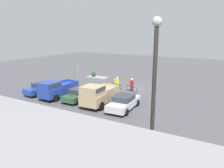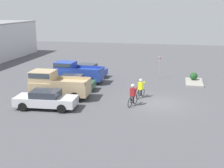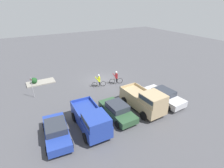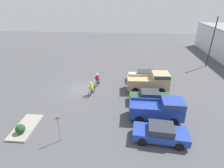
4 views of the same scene
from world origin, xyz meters
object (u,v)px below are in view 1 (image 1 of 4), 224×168
at_px(sedan_1, 79,94).
at_px(cyclist_0, 117,83).
at_px(sedan_0, 124,102).
at_px(pickup_truck_0, 98,94).
at_px(lamppost, 153,108).
at_px(shrub, 94,74).
at_px(pickup_truck_1, 57,89).
at_px(sedan_2, 42,88).
at_px(fire_lane_sign, 78,71).
at_px(cyclist_1, 132,85).

relative_size(sedan_1, cyclist_0, 2.48).
distance_m(sedan_0, pickup_truck_0, 2.84).
distance_m(lamppost, shrub, 28.65).
bearing_deg(pickup_truck_1, lamppost, 145.75).
bearing_deg(sedan_2, lamppost, 149.27).
distance_m(sedan_0, fire_lane_sign, 14.23).
height_order(pickup_truck_1, cyclist_1, pickup_truck_1).
distance_m(sedan_1, cyclist_0, 6.66).
bearing_deg(cyclist_1, fire_lane_sign, -8.39).
distance_m(sedan_2, fire_lane_sign, 7.92).
relative_size(cyclist_0, shrub, 2.25).
distance_m(pickup_truck_0, shrub, 14.51).
relative_size(sedan_0, pickup_truck_0, 0.96).
xyz_separation_m(sedan_1, sedan_2, (5.60, 0.19, 0.02)).
height_order(pickup_truck_1, fire_lane_sign, fire_lane_sign).
xyz_separation_m(sedan_2, fire_lane_sign, (0.68, -7.85, 0.78)).
bearing_deg(pickup_truck_0, lamppost, 132.21).
bearing_deg(lamppost, cyclist_0, -57.69).
relative_size(pickup_truck_1, fire_lane_sign, 1.96).
bearing_deg(pickup_truck_1, pickup_truck_0, -178.88).
distance_m(cyclist_0, fire_lane_sign, 7.62).
bearing_deg(pickup_truck_1, cyclist_1, -133.14).
xyz_separation_m(sedan_0, fire_lane_sign, (11.88, -7.78, 0.78)).
height_order(sedan_0, sedan_2, sedan_2).
xyz_separation_m(cyclist_0, fire_lane_sign, (7.51, -1.11, 0.66)).
bearing_deg(pickup_truck_1, fire_lane_sign, -67.08).
relative_size(pickup_truck_1, cyclist_0, 2.78).
distance_m(pickup_truck_1, sedan_2, 2.84).
xyz_separation_m(cyclist_0, shrub, (7.01, -4.67, -0.30)).
bearing_deg(fire_lane_sign, sedan_0, 146.79).
bearing_deg(cyclist_1, shrub, -28.21).
distance_m(fire_lane_sign, shrub, 3.71).
height_order(fire_lane_sign, lamppost, lamppost).
bearing_deg(sedan_1, pickup_truck_0, 170.92).
bearing_deg(shrub, sedan_2, 90.94).
relative_size(pickup_truck_0, sedan_2, 1.12).
relative_size(sedan_0, fire_lane_sign, 1.91).
distance_m(cyclist_0, cyclist_1, 2.33).
bearing_deg(fire_lane_sign, shrub, -97.96).
relative_size(sedan_1, sedan_2, 0.98).
relative_size(sedan_0, cyclist_1, 2.69).
height_order(pickup_truck_1, lamppost, lamppost).
bearing_deg(lamppost, fire_lane_sign, -44.94).
height_order(pickup_truck_1, cyclist_0, pickup_truck_1).
relative_size(cyclist_1, shrub, 2.27).
height_order(sedan_0, fire_lane_sign, fire_lane_sign).
bearing_deg(pickup_truck_0, sedan_2, -1.76).
relative_size(sedan_2, shrub, 5.69).
bearing_deg(pickup_truck_1, cyclist_0, -119.59).
xyz_separation_m(pickup_truck_1, sedan_2, (2.79, -0.37, -0.37)).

